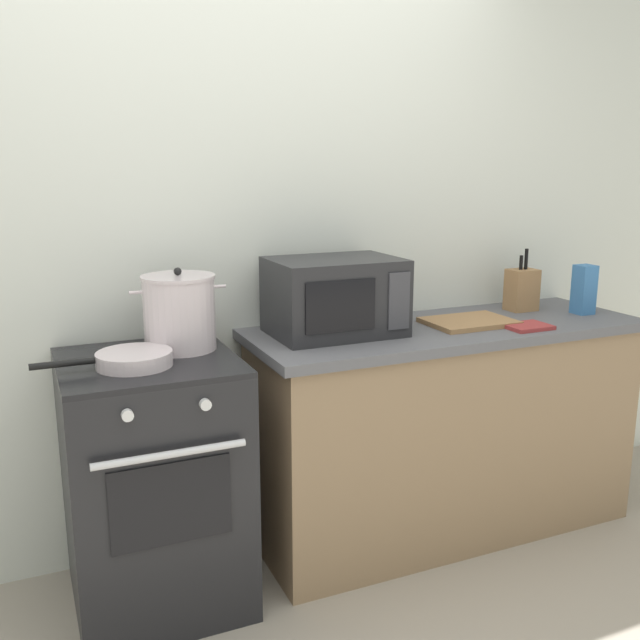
# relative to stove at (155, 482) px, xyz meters

# --- Properties ---
(back_wall) EXTENTS (4.40, 0.10, 2.50)m
(back_wall) POSITION_rel_stove_xyz_m (0.65, 0.37, 0.79)
(back_wall) COLOR silver
(back_wall) RESTS_ON ground_plane
(lower_cabinet_right) EXTENTS (1.64, 0.56, 0.88)m
(lower_cabinet_right) POSITION_rel_stove_xyz_m (1.25, 0.02, -0.02)
(lower_cabinet_right) COLOR #8C7051
(lower_cabinet_right) RESTS_ON ground_plane
(countertop_right) EXTENTS (1.70, 0.60, 0.04)m
(countertop_right) POSITION_rel_stove_xyz_m (1.25, 0.02, 0.44)
(countertop_right) COLOR #59595E
(countertop_right) RESTS_ON lower_cabinet_right
(stove) EXTENTS (0.60, 0.64, 0.92)m
(stove) POSITION_rel_stove_xyz_m (0.00, 0.00, 0.00)
(stove) COLOR black
(stove) RESTS_ON ground_plane
(stock_pot) EXTENTS (0.35, 0.27, 0.30)m
(stock_pot) POSITION_rel_stove_xyz_m (0.14, 0.09, 0.60)
(stock_pot) COLOR silver
(stock_pot) RESTS_ON stove
(frying_pan) EXTENTS (0.45, 0.25, 0.05)m
(frying_pan) POSITION_rel_stove_xyz_m (-0.06, -0.07, 0.48)
(frying_pan) COLOR silver
(frying_pan) RESTS_ON stove
(microwave) EXTENTS (0.50, 0.37, 0.30)m
(microwave) POSITION_rel_stove_xyz_m (0.75, 0.08, 0.61)
(microwave) COLOR #232326
(microwave) RESTS_ON countertop_right
(cutting_board) EXTENTS (0.36, 0.26, 0.02)m
(cutting_board) POSITION_rel_stove_xyz_m (1.34, 0.00, 0.47)
(cutting_board) COLOR #997047
(cutting_board) RESTS_ON countertop_right
(knife_block) EXTENTS (0.13, 0.10, 0.28)m
(knife_block) POSITION_rel_stove_xyz_m (1.72, 0.14, 0.56)
(knife_block) COLOR #997047
(knife_block) RESTS_ON countertop_right
(pasta_box) EXTENTS (0.08, 0.08, 0.22)m
(pasta_box) POSITION_rel_stove_xyz_m (1.93, -0.03, 0.57)
(pasta_box) COLOR teal
(pasta_box) RESTS_ON countertop_right
(oven_mitt) EXTENTS (0.18, 0.14, 0.02)m
(oven_mitt) POSITION_rel_stove_xyz_m (1.51, -0.16, 0.47)
(oven_mitt) COLOR #993333
(oven_mitt) RESTS_ON countertop_right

